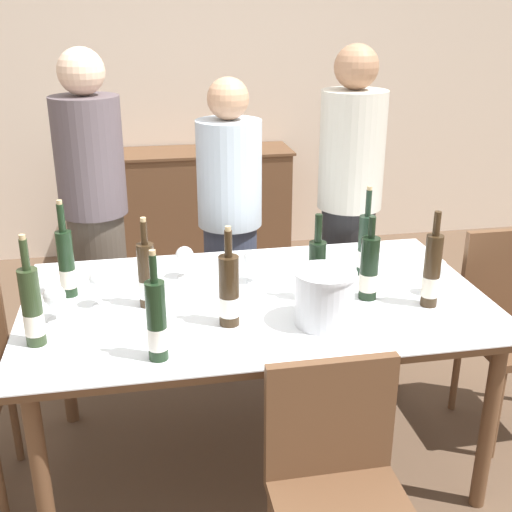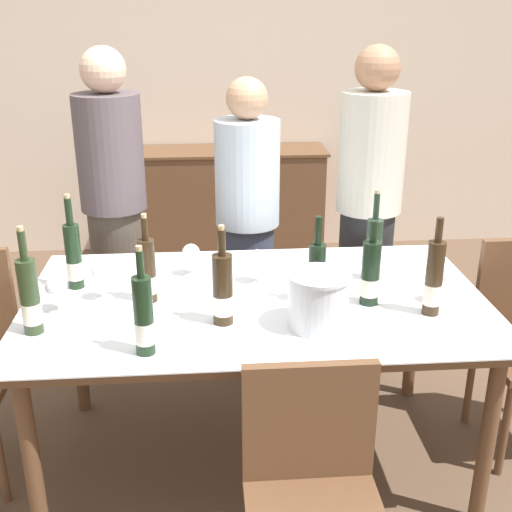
% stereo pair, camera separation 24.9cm
% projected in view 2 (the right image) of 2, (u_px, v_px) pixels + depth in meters
% --- Properties ---
extents(ground_plane, '(12.00, 12.00, 0.00)m').
position_uv_depth(ground_plane, '(256.00, 457.00, 2.84)').
color(ground_plane, brown).
extents(back_wall, '(8.00, 0.10, 2.80)m').
position_uv_depth(back_wall, '(228.00, 71.00, 4.86)').
color(back_wall, beige).
rests_on(back_wall, ground_plane).
extents(sideboard_cabinet, '(1.50, 0.46, 0.86)m').
position_uv_depth(sideboard_cabinet, '(227.00, 204.00, 4.95)').
color(sideboard_cabinet, brown).
rests_on(sideboard_cabinet, ground_plane).
extents(dining_table, '(1.83, 1.07, 0.78)m').
position_uv_depth(dining_table, '(256.00, 313.00, 2.58)').
color(dining_table, brown).
rests_on(dining_table, ground_plane).
extents(ice_bucket, '(0.23, 0.23, 0.21)m').
position_uv_depth(ice_bucket, '(318.00, 299.00, 2.29)').
color(ice_bucket, silver).
rests_on(ice_bucket, dining_table).
extents(wine_bottle_0, '(0.08, 0.08, 0.38)m').
position_uv_depth(wine_bottle_0, '(223.00, 291.00, 2.31)').
color(wine_bottle_0, '#332314').
rests_on(wine_bottle_0, dining_table).
extents(wine_bottle_1, '(0.07, 0.07, 0.38)m').
position_uv_depth(wine_bottle_1, '(434.00, 280.00, 2.38)').
color(wine_bottle_1, '#332314').
rests_on(wine_bottle_1, dining_table).
extents(wine_bottle_2, '(0.07, 0.07, 0.35)m').
position_uv_depth(wine_bottle_2, '(317.00, 274.00, 2.48)').
color(wine_bottle_2, black).
rests_on(wine_bottle_2, dining_table).
extents(wine_bottle_3, '(0.07, 0.07, 0.36)m').
position_uv_depth(wine_bottle_3, '(148.00, 272.00, 2.49)').
color(wine_bottle_3, '#332314').
rests_on(wine_bottle_3, dining_table).
extents(wine_bottle_4, '(0.07, 0.07, 0.34)m').
position_uv_depth(wine_bottle_4, '(370.00, 275.00, 2.47)').
color(wine_bottle_4, black).
rests_on(wine_bottle_4, dining_table).
extents(wine_bottle_5, '(0.07, 0.07, 0.40)m').
position_uv_depth(wine_bottle_5, '(30.00, 298.00, 2.24)').
color(wine_bottle_5, '#28381E').
rests_on(wine_bottle_5, dining_table).
extents(wine_bottle_6, '(0.07, 0.07, 0.39)m').
position_uv_depth(wine_bottle_6, '(373.00, 251.00, 2.69)').
color(wine_bottle_6, '#1E3323').
rests_on(wine_bottle_6, dining_table).
extents(wine_bottle_7, '(0.07, 0.07, 0.40)m').
position_uv_depth(wine_bottle_7, '(74.00, 257.00, 2.61)').
color(wine_bottle_7, black).
rests_on(wine_bottle_7, dining_table).
extents(wine_bottle_8, '(0.07, 0.07, 0.38)m').
position_uv_depth(wine_bottle_8, '(144.00, 317.00, 2.11)').
color(wine_bottle_8, black).
rests_on(wine_bottle_8, dining_table).
extents(wine_glass_0, '(0.08, 0.08, 0.14)m').
position_uv_depth(wine_glass_0, '(191.00, 254.00, 2.74)').
color(wine_glass_0, white).
rests_on(wine_glass_0, dining_table).
extents(wine_glass_1, '(0.08, 0.08, 0.15)m').
position_uv_depth(wine_glass_1, '(443.00, 277.00, 2.48)').
color(wine_glass_1, white).
rests_on(wine_glass_1, dining_table).
extents(wine_glass_2, '(0.08, 0.08, 0.14)m').
position_uv_depth(wine_glass_2, '(56.00, 288.00, 2.41)').
color(wine_glass_2, white).
rests_on(wine_glass_2, dining_table).
extents(wine_glass_3, '(0.09, 0.09, 0.15)m').
position_uv_depth(wine_glass_3, '(257.00, 260.00, 2.67)').
color(wine_glass_3, white).
rests_on(wine_glass_3, dining_table).
extents(wine_glass_4, '(0.08, 0.08, 0.15)m').
position_uv_depth(wine_glass_4, '(102.00, 274.00, 2.51)').
color(wine_glass_4, white).
rests_on(wine_glass_4, dining_table).
extents(chair_near_front, '(0.42, 0.42, 0.87)m').
position_uv_depth(chair_near_front, '(313.00, 486.00, 1.95)').
color(chair_near_front, brown).
rests_on(chair_near_front, ground_plane).
extents(person_host, '(0.33, 0.33, 1.69)m').
position_uv_depth(person_host, '(115.00, 217.00, 3.28)').
color(person_host, '#51473D').
rests_on(person_host, ground_plane).
extents(person_guest_left, '(0.33, 0.33, 1.55)m').
position_uv_depth(person_guest_left, '(248.00, 229.00, 3.36)').
color(person_guest_left, '#383F56').
rests_on(person_guest_left, ground_plane).
extents(person_guest_right, '(0.33, 0.33, 1.70)m').
position_uv_depth(person_guest_right, '(368.00, 216.00, 3.29)').
color(person_guest_right, '#262628').
rests_on(person_guest_right, ground_plane).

